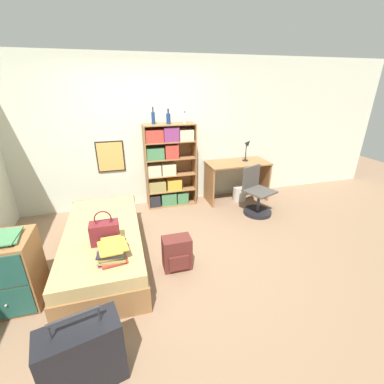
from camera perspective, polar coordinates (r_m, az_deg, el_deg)
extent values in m
plane|color=#84664C|center=(3.66, -6.89, -12.93)|extent=(14.00, 14.00, 0.00)
cube|color=beige|center=(4.70, -11.06, 12.31)|extent=(10.00, 0.06, 2.60)
cube|color=black|center=(4.72, -17.66, 7.52)|extent=(0.46, 0.02, 0.54)
cube|color=#DB994C|center=(4.70, -17.66, 7.48)|extent=(0.42, 0.01, 0.50)
cube|color=olive|center=(3.56, -18.75, -12.16)|extent=(0.93, 1.99, 0.31)
cube|color=tan|center=(3.44, -19.24, -9.00)|extent=(0.90, 1.96, 0.15)
cube|color=olive|center=(4.37, -18.53, -4.15)|extent=(0.93, 0.04, 0.46)
cube|color=maroon|center=(3.09, -18.80, -8.53)|extent=(0.32, 0.18, 0.25)
torus|color=maroon|center=(3.00, -19.23, -5.60)|extent=(0.19, 0.02, 0.19)
cube|color=#7A336B|center=(2.89, -17.46, -13.53)|extent=(0.31, 0.31, 0.01)
cube|color=#B2382D|center=(2.87, -17.18, -13.36)|extent=(0.29, 0.37, 0.02)
cube|color=#99894C|center=(2.86, -17.29, -13.04)|extent=(0.30, 0.33, 0.02)
cube|color=#99894C|center=(2.85, -17.41, -12.72)|extent=(0.24, 0.30, 0.02)
cube|color=#99894C|center=(2.84, -17.66, -12.37)|extent=(0.24, 0.31, 0.02)
cube|color=#334C84|center=(2.85, -17.35, -11.85)|extent=(0.24, 0.27, 0.01)
cube|color=#232328|center=(2.82, -17.38, -11.90)|extent=(0.30, 0.35, 0.02)
cube|color=gold|center=(2.83, -17.21, -11.42)|extent=(0.32, 0.33, 0.01)
cube|color=gold|center=(2.82, -17.45, -11.31)|extent=(0.23, 0.36, 0.01)
cube|color=black|center=(2.38, -22.99, -30.59)|extent=(0.61, 0.38, 0.57)
cylinder|color=#2D2D33|center=(2.14, -29.11, -25.63)|extent=(0.01, 0.01, 0.12)
cylinder|color=#2D2D33|center=(2.12, -20.01, -24.08)|extent=(0.01, 0.01, 0.12)
cube|color=#2D2D33|center=(2.08, -24.84, -23.79)|extent=(0.34, 0.09, 0.02)
cube|color=olive|center=(3.28, -35.30, -14.29)|extent=(0.51, 0.50, 0.76)
cube|color=#1E4C42|center=(3.19, -35.94, -19.60)|extent=(0.47, 0.01, 0.34)
sphere|color=#B2A893|center=(3.18, -36.01, -19.74)|extent=(0.02, 0.02, 0.02)
cube|color=#427A4C|center=(3.06, -36.42, -8.51)|extent=(0.23, 0.28, 0.02)
cube|color=#427A4C|center=(3.05, -36.48, -8.33)|extent=(0.31, 0.33, 0.01)
cube|color=#427A4C|center=(3.05, -36.52, -8.07)|extent=(0.27, 0.34, 0.01)
cube|color=olive|center=(4.63, -10.17, 5.23)|extent=(0.02, 0.30, 1.50)
cube|color=olive|center=(4.79, 0.41, 6.19)|extent=(0.02, 0.30, 1.50)
cube|color=olive|center=(4.83, -5.14, 6.24)|extent=(0.90, 0.01, 1.50)
cube|color=olive|center=(4.96, -4.51, -2.48)|extent=(0.86, 0.30, 0.02)
cube|color=olive|center=(4.85, -4.62, 0.64)|extent=(0.86, 0.30, 0.02)
cube|color=olive|center=(4.74, -4.73, 4.00)|extent=(0.86, 0.30, 0.02)
cube|color=olive|center=(4.65, -4.85, 7.51)|extent=(0.86, 0.30, 0.02)
cube|color=olive|center=(4.58, -4.98, 11.14)|extent=(0.86, 0.30, 0.02)
cube|color=olive|center=(4.53, -5.11, 14.75)|extent=(0.86, 0.30, 0.02)
cube|color=#232328|center=(4.86, -8.31, -1.73)|extent=(0.19, 0.23, 0.22)
cube|color=#427A4C|center=(4.89, -5.28, -1.34)|extent=(0.28, 0.23, 0.23)
cube|color=#427A4C|center=(4.94, -2.27, -1.07)|extent=(0.21, 0.23, 0.21)
cube|color=#99894C|center=(4.75, -7.81, 1.40)|extent=(0.31, 0.23, 0.19)
cube|color=gold|center=(4.80, -4.05, 1.80)|extent=(0.26, 0.23, 0.19)
cube|color=beige|center=(4.65, -8.45, 4.85)|extent=(0.23, 0.23, 0.20)
cube|color=beige|center=(4.68, -5.29, 5.16)|extent=(0.25, 0.23, 0.20)
cube|color=#427A4C|center=(4.57, -8.24, 8.51)|extent=(0.30, 0.23, 0.20)
cube|color=#B2382D|center=(4.61, -4.67, 9.03)|extent=(0.23, 0.23, 0.24)
cube|color=#B2382D|center=(4.50, -8.47, 12.26)|extent=(0.30, 0.23, 0.21)
cube|color=#7A336B|center=(4.54, -4.76, 12.71)|extent=(0.26, 0.23, 0.24)
cube|color=beige|center=(4.61, -1.42, 12.59)|extent=(0.24, 0.23, 0.19)
cylinder|color=navy|center=(4.49, -8.61, 15.89)|extent=(0.06, 0.06, 0.19)
cylinder|color=navy|center=(4.48, -8.71, 17.52)|extent=(0.02, 0.02, 0.06)
cylinder|color=#232328|center=(4.47, -8.74, 18.05)|extent=(0.03, 0.03, 0.02)
cylinder|color=navy|center=(4.48, -5.26, 15.90)|extent=(0.07, 0.07, 0.17)
cylinder|color=navy|center=(4.47, -5.32, 17.35)|extent=(0.03, 0.03, 0.05)
cylinder|color=#232328|center=(4.46, -5.34, 17.83)|extent=(0.03, 0.03, 0.02)
cylinder|color=#B7BCC1|center=(4.55, -1.62, 15.86)|extent=(0.06, 0.06, 0.14)
cylinder|color=#B7BCC1|center=(4.54, -1.63, 17.00)|extent=(0.02, 0.02, 0.04)
cylinder|color=#232328|center=(4.54, -1.64, 17.37)|extent=(0.03, 0.03, 0.02)
cube|color=olive|center=(4.96, 10.14, 6.39)|extent=(1.17, 0.57, 0.02)
cube|color=olive|center=(4.87, 3.79, 1.66)|extent=(0.03, 0.53, 0.74)
cube|color=olive|center=(5.34, 15.36, 2.81)|extent=(0.03, 0.53, 0.74)
cylinder|color=black|center=(5.09, 11.73, 6.92)|extent=(0.11, 0.11, 0.02)
cylinder|color=black|center=(5.05, 11.88, 8.69)|extent=(0.02, 0.02, 0.31)
cone|color=black|center=(5.02, 12.39, 10.66)|extent=(0.14, 0.09, 0.14)
cylinder|color=black|center=(4.72, 14.30, -4.31)|extent=(0.49, 0.49, 0.06)
cylinder|color=#333338|center=(4.64, 14.51, -2.37)|extent=(0.05, 0.05, 0.41)
cube|color=#47423D|center=(4.55, 14.78, 0.15)|extent=(0.58, 0.58, 0.03)
cube|color=#47423D|center=(4.60, 13.03, 3.34)|extent=(0.38, 0.19, 0.39)
cube|color=#56231E|center=(3.25, -3.38, -13.35)|extent=(0.35, 0.22, 0.43)
cube|color=#56231E|center=(3.19, -2.84, -15.55)|extent=(0.24, 0.03, 0.19)
cylinder|color=#B7B2A8|center=(5.14, 10.51, -0.31)|extent=(0.27, 0.27, 0.27)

